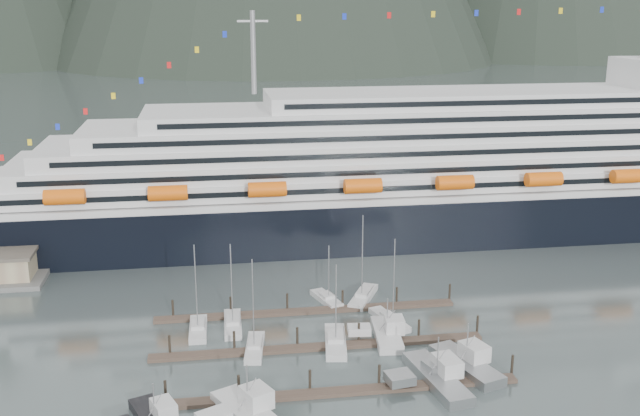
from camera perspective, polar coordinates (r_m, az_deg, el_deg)
The scene contains 16 objects.
ground at distance 106.99m, azimuth 2.88°, elevation -11.16°, with size 1600.00×1600.00×0.00m, color #495656.
cruise_ship at distance 160.74m, azimuth 9.52°, elevation 2.34°, with size 210.00×30.40×50.30m.
dock_near at distance 97.39m, azimuth 1.16°, elevation -13.80°, with size 48.18×2.28×3.20m.
dock_mid at distance 108.76m, azimuth -0.03°, elevation -10.49°, with size 48.18×2.28×3.20m.
dock_far at distance 120.46m, azimuth -0.98°, elevation -7.82°, with size 48.18×2.28×3.20m.
sailboat_a at distance 115.08m, azimuth -9.27°, elevation -9.12°, with size 2.72×8.89×14.54m.
sailboat_b at distance 108.44m, azimuth -4.99°, elevation -10.57°, with size 3.61×9.42×14.48m.
sailboat_c at distance 109.65m, azimuth 1.18°, elevation -10.20°, with size 4.40×10.98×13.22m.
sailboat_d at distance 117.34m, azimuth 5.32°, elevation -8.49°, with size 4.89×9.66×14.19m.
sailboat_e at distance 116.00m, azimuth -6.66°, elevation -8.82°, with size 2.80×9.92×14.07m.
sailboat_f at distance 124.54m, azimuth 0.50°, elevation -6.97°, with size 4.62×8.33×10.35m.
sailboat_g at distance 125.60m, azimuth 3.31°, elevation -6.78°, with size 6.95×10.39×15.34m.
trawler_b at distance 92.24m, azimuth -5.59°, elevation -15.21°, with size 10.67×12.39×7.76m.
trawler_c at distance 100.59m, azimuth 8.81°, elevation -12.59°, with size 10.25×14.36×7.13m.
trawler_d at distance 104.48m, azimuth 11.01°, elevation -11.56°, with size 10.25×12.96×7.41m.
trawler_e at distance 111.72m, azimuth 5.05°, elevation -9.49°, with size 8.43×11.05×6.98m.
Camera 1 is at (-19.79, -93.62, 47.86)m, focal length 42.00 mm.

